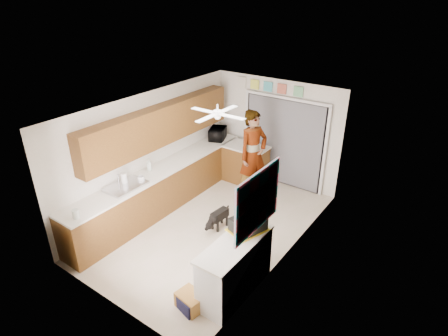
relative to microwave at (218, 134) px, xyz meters
The scene contains 40 objects.
floor 2.59m from the microwave, 56.41° to the right, with size 5.00×5.00×0.00m, color beige.
ceiling 2.75m from the microwave, 56.41° to the right, with size 5.00×5.00×0.00m, color white.
wall_back 1.42m from the microwave, 22.39° to the left, with size 3.20×3.20×0.00m, color white.
wall_front 4.65m from the microwave, 73.72° to the right, with size 3.20×3.20×0.00m, color white.
wall_left 1.99m from the microwave, 98.59° to the right, with size 5.00×5.00×0.00m, color white.
wall_right 3.51m from the microwave, 34.06° to the right, with size 5.00×5.00×0.00m, color white.
left_base_cabinets 2.06m from the microwave, 89.90° to the right, with size 0.60×4.80×0.90m, color brown.
left_countertop 1.97m from the microwave, 89.61° to the right, with size 0.62×4.80×0.04m, color white.
upper_cabinets 1.91m from the microwave, 94.43° to the right, with size 0.32×4.00×0.80m, color brown.
sink_basin 2.97m from the microwave, 89.74° to the right, with size 0.50×0.76×0.06m, color silver.
faucet 2.97m from the microwave, 93.41° to the right, with size 0.03×0.03×0.22m, color silver.
peninsula_base 1.02m from the microwave, ahead, with size 1.00×0.60×0.90m, color brown.
peninsula_top 0.82m from the microwave, ahead, with size 1.04×0.64×0.04m, color white.
back_opening_recess 1.63m from the microwave, 18.08° to the left, with size 2.00×0.06×2.10m, color black.
curtain_panel 1.62m from the microwave, 16.73° to the left, with size 1.90×0.03×2.05m, color gray.
door_trim_left 0.72m from the microwave, 41.80° to the left, with size 0.06×0.04×2.10m, color white.
door_trim_right 2.62m from the microwave, 10.50° to the left, with size 0.06×0.04×2.10m, color white.
door_trim_head 1.93m from the microwave, 17.07° to the left, with size 2.10×0.04×0.06m, color white.
header_frame_0 1.49m from the microwave, 35.78° to the left, with size 0.22×0.02×0.22m, color #E4F050.
header_frame_1 1.69m from the microwave, 25.70° to the left, with size 0.22×0.02×0.22m, color #49B7C4.
header_frame_2 1.92m from the microwave, 19.86° to the left, with size 0.22×0.02×0.22m, color #CA634C.
header_frame_3 2.23m from the microwave, 15.70° to the left, with size 0.22×0.02×0.22m, color #6DBF84.
route66_sign 1.36m from the microwave, 55.12° to the left, with size 0.22×0.02×0.26m, color silver.
right_counter_base 4.18m from the microwave, 50.01° to the right, with size 0.50×1.40×0.90m, color white.
right_counter_top 4.13m from the microwave, 50.11° to the right, with size 0.54×1.44×0.04m, color white.
abstract_painting 4.17m from the microwave, 45.78° to the right, with size 0.03×1.15×0.95m, color #FF5D7D.
ceiling_fan 2.52m from the microwave, 53.52° to the right, with size 1.14×1.14×0.24m, color white.
microwave is the anchor object (origin of this frame).
soap_bottle 2.20m from the microwave, 93.35° to the right, with size 0.10×0.10×0.27m, color silver.
cup 2.63m from the microwave, 88.22° to the right, with size 0.14×0.14×0.11m, color white.
jar_a 4.14m from the microwave, 87.96° to the right, with size 0.11×0.11×0.16m, color silver.
paper_towel_roll 2.90m from the microwave, 91.61° to the right, with size 0.11×0.11×0.24m, color white.
suitcase 3.82m from the microwave, 46.58° to the right, with size 0.38×0.51×0.22m, color black.
suitcase_rim 3.82m from the microwave, 46.58° to the right, with size 0.44×0.58×0.02m, color yellow.
suitcase_lid 3.62m from the microwave, 43.42° to the right, with size 0.42×0.03×0.50m, color black.
cardboard_box 4.58m from the microwave, 59.04° to the right, with size 0.41×0.31×0.26m, color olive.
navy_crate 4.59m from the microwave, 59.13° to the right, with size 0.37×0.31×0.23m, color black.
cabinet_door_panel 2.41m from the microwave, 38.33° to the right, with size 0.37×0.03×0.56m, color brown.
man 1.34m from the microwave, 17.98° to the right, with size 0.74×0.48×2.02m, color white.
dog 2.55m from the microwave, 52.88° to the right, with size 0.24×0.55×0.44m, color black.
Camera 1 is at (3.81, -4.95, 4.42)m, focal length 30.00 mm.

